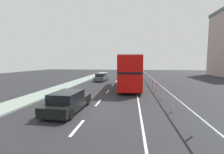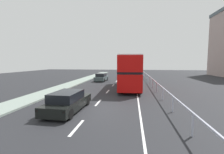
{
  "view_description": "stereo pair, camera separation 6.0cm",
  "coord_description": "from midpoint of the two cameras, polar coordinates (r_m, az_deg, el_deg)",
  "views": [
    {
      "loc": [
        2.76,
        -10.43,
        3.36
      ],
      "look_at": [
        0.75,
        5.11,
        1.87
      ],
      "focal_mm": 24.88,
      "sensor_mm": 36.0,
      "label": 1
    },
    {
      "loc": [
        2.82,
        -10.42,
        3.36
      ],
      "look_at": [
        0.75,
        5.11,
        1.87
      ],
      "focal_mm": 24.88,
      "sensor_mm": 36.0,
      "label": 2
    }
  ],
  "objects": [
    {
      "name": "double_decker_bus_red",
      "position": [
        20.19,
        6.43,
        2.2
      ],
      "size": [
        2.88,
        10.21,
        4.17
      ],
      "rotation": [
        0.0,
        0.0,
        0.03
      ],
      "color": "red",
      "rests_on": "ground"
    },
    {
      "name": "ground_plane",
      "position": [
        11.32,
        -7.22,
        -12.15
      ],
      "size": [
        74.06,
        120.0,
        0.1
      ],
      "primitive_type": "cube",
      "color": "#242529"
    },
    {
      "name": "hatchback_car_near",
      "position": [
        11.25,
        -15.79,
        -8.66
      ],
      "size": [
        2.03,
        4.6,
        1.38
      ],
      "rotation": [
        0.0,
        0.0,
        -0.04
      ],
      "color": "black",
      "rests_on": "ground"
    },
    {
      "name": "lane_paint_markings",
      "position": [
        19.04,
        5.65,
        -4.76
      ],
      "size": [
        3.48,
        46.0,
        0.01
      ],
      "color": "silver",
      "rests_on": "ground"
    },
    {
      "name": "bridge_side_railing",
      "position": [
        19.77,
        15.52,
        -1.92
      ],
      "size": [
        0.1,
        42.0,
        1.12
      ],
      "color": "#AAADBF",
      "rests_on": "ground"
    },
    {
      "name": "near_sidewalk_kerb",
      "position": [
        14.27,
        -33.14,
        -8.81
      ],
      "size": [
        2.42,
        80.0,
        0.14
      ],
      "primitive_type": "cube",
      "color": "gray",
      "rests_on": "ground"
    },
    {
      "name": "sedan_car_ahead",
      "position": [
        27.86,
        -3.87,
        -0.13
      ],
      "size": [
        1.9,
        4.17,
        1.4
      ],
      "rotation": [
        0.0,
        0.0,
        -0.05
      ],
      "color": "#405253",
      "rests_on": "ground"
    }
  ]
}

